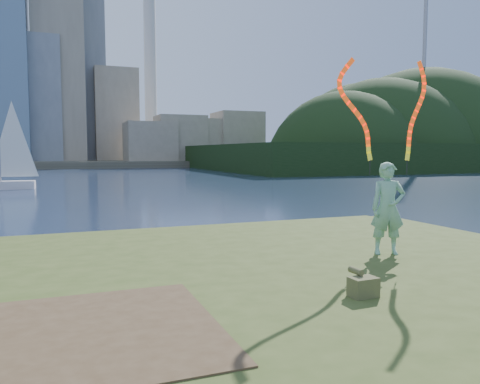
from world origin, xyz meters
name	(u,v)px	position (x,y,z in m)	size (l,w,h in m)	color
ground	(191,299)	(0.00, 0.00, 0.00)	(320.00, 320.00, 0.00)	#19253F
grassy_knoll	(231,322)	(0.00, -2.30, 0.34)	(20.00, 18.00, 0.80)	#3B4B1B
dirt_patch	(77,334)	(-2.20, -3.20, 0.81)	(3.20, 3.00, 0.02)	#47331E
far_shore	(72,163)	(0.00, 95.00, 0.60)	(320.00, 40.00, 1.20)	#4B4637
wooded_hill	(419,167)	(59.57, 59.96, 0.16)	(78.00, 50.00, 63.00)	black
woman_with_ribbons	(388,186)	(3.86, -0.98, 2.19)	(1.99, 0.86, 4.22)	#217A4E
canvas_bag	(363,286)	(1.68, -3.19, 0.95)	(0.40, 0.46, 0.38)	#464D27
sailboat	(4,172)	(-6.35, 31.39, 1.34)	(5.16, 1.69, 7.81)	silver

